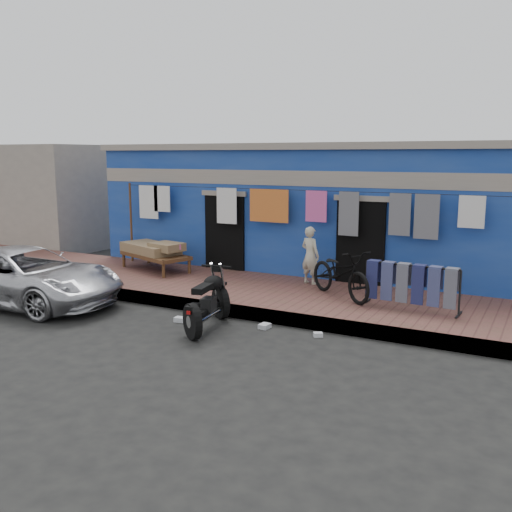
% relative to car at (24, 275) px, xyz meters
% --- Properties ---
extents(ground, '(80.00, 80.00, 0.00)m').
position_rel_car_xyz_m(ground, '(4.59, -0.37, -0.61)').
color(ground, black).
rests_on(ground, ground).
extents(sidewalk, '(28.00, 3.00, 0.25)m').
position_rel_car_xyz_m(sidewalk, '(4.59, 2.63, -0.49)').
color(sidewalk, brown).
rests_on(sidewalk, ground).
extents(curb, '(28.00, 0.10, 0.25)m').
position_rel_car_xyz_m(curb, '(4.59, 1.18, -0.49)').
color(curb, gray).
rests_on(curb, ground).
extents(building, '(12.20, 5.20, 3.36)m').
position_rel_car_xyz_m(building, '(4.59, 6.62, 1.07)').
color(building, navy).
rests_on(building, ground).
extents(neighbor_left, '(6.00, 5.00, 3.40)m').
position_rel_car_xyz_m(neighbor_left, '(-6.41, 6.63, 1.09)').
color(neighbor_left, '#9E9384').
rests_on(neighbor_left, ground).
extents(clothesline, '(10.06, 0.06, 2.10)m').
position_rel_car_xyz_m(clothesline, '(4.32, 3.88, 1.19)').
color(clothesline, brown).
rests_on(clothesline, sidewalk).
extents(car, '(4.49, 2.31, 1.22)m').
position_rel_car_xyz_m(car, '(0.00, 0.00, 0.00)').
color(car, silver).
rests_on(car, ground).
extents(seated_person, '(0.53, 0.43, 1.28)m').
position_rel_car_xyz_m(seated_person, '(4.93, 3.55, 0.28)').
color(seated_person, beige).
rests_on(seated_person, sidewalk).
extents(bicycle, '(1.91, 1.63, 1.22)m').
position_rel_car_xyz_m(bicycle, '(5.95, 2.70, 0.25)').
color(bicycle, black).
rests_on(bicycle, sidewalk).
extents(motorcycle, '(1.17, 1.86, 1.07)m').
position_rel_car_xyz_m(motorcycle, '(4.28, 0.36, -0.08)').
color(motorcycle, black).
rests_on(motorcycle, ground).
extents(charpoy, '(2.68, 2.27, 0.70)m').
position_rel_car_xyz_m(charpoy, '(0.93, 3.17, -0.01)').
color(charpoy, brown).
rests_on(charpoy, sidewalk).
extents(jeans_rack, '(1.88, 0.61, 0.88)m').
position_rel_car_xyz_m(jeans_rack, '(7.41, 2.46, 0.08)').
color(jeans_rack, black).
rests_on(jeans_rack, sidewalk).
extents(litter_a, '(0.22, 0.18, 0.09)m').
position_rel_car_xyz_m(litter_a, '(3.61, 0.45, -0.57)').
color(litter_a, silver).
rests_on(litter_a, ground).
extents(litter_b, '(0.19, 0.18, 0.08)m').
position_rel_car_xyz_m(litter_b, '(6.23, 0.83, -0.57)').
color(litter_b, silver).
rests_on(litter_b, ground).
extents(litter_c, '(0.18, 0.22, 0.08)m').
position_rel_car_xyz_m(litter_c, '(5.20, 0.83, -0.57)').
color(litter_c, silver).
rests_on(litter_c, ground).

